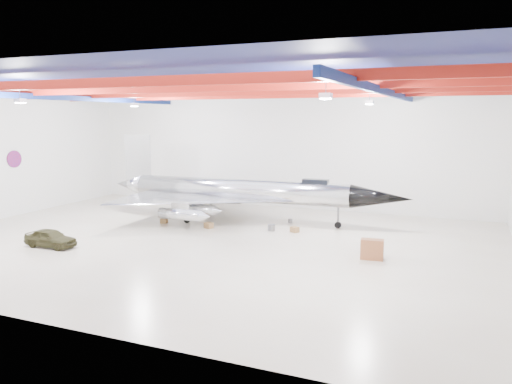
% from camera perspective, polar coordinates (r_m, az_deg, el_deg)
% --- Properties ---
extents(floor, '(40.00, 40.00, 0.00)m').
position_cam_1_polar(floor, '(35.29, -5.78, -5.67)').
color(floor, '#BEAE97').
rests_on(floor, ground).
extents(wall_back, '(40.00, 0.00, 40.00)m').
position_cam_1_polar(wall_back, '(48.02, 2.68, 4.82)').
color(wall_back, silver).
rests_on(wall_back, floor).
extents(ceiling, '(40.00, 40.00, 0.00)m').
position_cam_1_polar(ceiling, '(34.28, -6.06, 12.44)').
color(ceiling, '#0A0F38').
rests_on(ceiling, wall_back).
extents(ceiling_structure, '(39.50, 29.50, 1.08)m').
position_cam_1_polar(ceiling_structure, '(34.24, -6.04, 11.32)').
color(ceiling_structure, maroon).
rests_on(ceiling_structure, ceiling).
extents(wall_roundel, '(0.10, 1.50, 1.50)m').
position_cam_1_polar(wall_roundel, '(48.55, -25.90, 3.41)').
color(wall_roundel, '#B21414').
rests_on(wall_roundel, wall_left).
extents(jet_aircraft, '(26.03, 15.50, 7.10)m').
position_cam_1_polar(jet_aircraft, '(41.66, -2.00, -0.16)').
color(jet_aircraft, silver).
rests_on(jet_aircraft, floor).
extents(jeep, '(3.66, 1.50, 1.24)m').
position_cam_1_polar(jeep, '(36.30, -22.44, -4.88)').
color(jeep, '#333119').
rests_on(jeep, floor).
extents(desk, '(1.43, 0.82, 1.26)m').
position_cam_1_polar(desk, '(31.57, 13.13, -6.40)').
color(desk, brown).
rests_on(desk, floor).
extents(crate_ply, '(0.62, 0.53, 0.39)m').
position_cam_1_polar(crate_ply, '(41.70, -10.46, -3.27)').
color(crate_ply, olive).
rests_on(crate_ply, floor).
extents(engine_drum, '(0.68, 0.68, 0.49)m').
position_cam_1_polar(engine_drum, '(38.39, 1.78, -4.08)').
color(engine_drum, '#59595B').
rests_on(engine_drum, floor).
extents(parts_bin, '(0.73, 0.67, 0.41)m').
position_cam_1_polar(parts_bin, '(38.01, 4.44, -4.29)').
color(parts_bin, olive).
rests_on(parts_bin, floor).
extents(crate_small, '(0.42, 0.36, 0.27)m').
position_cam_1_polar(crate_small, '(44.97, -6.50, -2.39)').
color(crate_small, '#59595B').
rests_on(crate_small, floor).
extents(oil_barrel, '(0.75, 0.67, 0.44)m').
position_cam_1_polar(oil_barrel, '(39.42, -5.44, -3.82)').
color(oil_barrel, olive).
rests_on(oil_barrel, floor).
extents(spares_box, '(0.44, 0.44, 0.32)m').
position_cam_1_polar(spares_box, '(41.38, 3.94, -3.28)').
color(spares_box, '#59595B').
rests_on(spares_box, floor).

